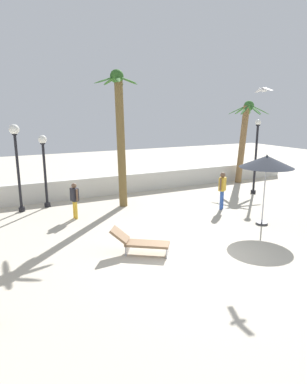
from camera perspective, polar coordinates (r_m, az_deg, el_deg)
The scene contains 12 objects.
ground_plane at distance 11.13m, azimuth 7.23°, elevation -10.39°, with size 56.00×56.00×0.00m, color beige.
boundary_wall at distance 18.51m, azimuth -7.95°, elevation 1.06°, with size 25.20×0.30×1.03m, color silver.
patio_umbrella_1 at distance 13.92m, azimuth 18.51°, elevation 4.78°, with size 2.10×2.10×2.84m.
palm_tree_0 at distance 22.04m, azimuth 15.05°, elevation 9.62°, with size 2.39×2.49×5.07m.
palm_tree_2 at distance 15.79m, azimuth -5.68°, elevation 10.85°, with size 2.04×2.02×6.25m.
lamp_post_0 at distance 19.21m, azimuth 16.86°, elevation 6.10°, with size 0.30×0.30×4.02m.
lamp_post_1 at distance 16.53m, azimuth -17.94°, elevation 4.86°, with size 0.39×0.39×3.40m.
lamp_post_2 at distance 16.10m, azimuth -22.08°, elevation 6.08°, with size 0.43×0.43×3.92m.
lounge_chair_0 at distance 10.96m, azimuth -2.33°, elevation -8.43°, with size 1.85×1.53×0.84m.
guest_1 at distance 14.62m, azimuth -13.15°, elevation -0.92°, with size 0.31×0.55×1.54m.
guest_2 at distance 15.91m, azimuth 11.51°, elevation 0.84°, with size 0.49×0.39×1.74m.
seagull_0 at distance 13.44m, azimuth 18.01°, elevation 16.04°, with size 0.42×1.08×0.16m.
Camera 1 is at (-5.77, -8.38, 4.52)m, focal length 31.67 mm.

